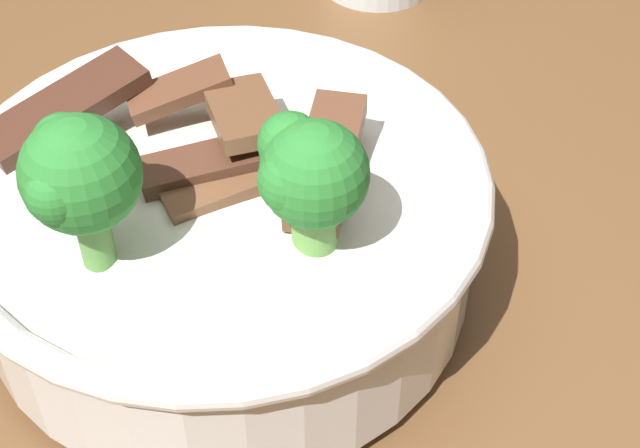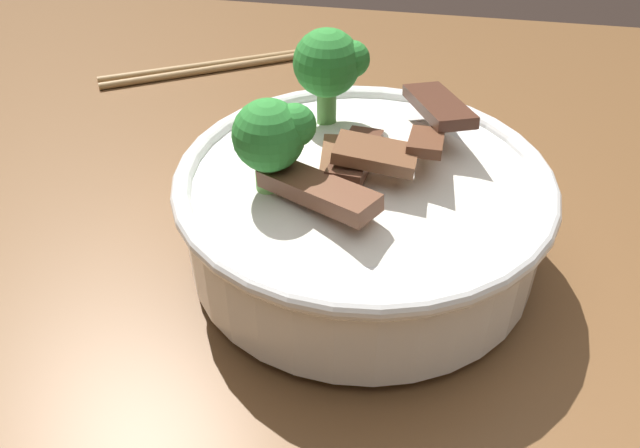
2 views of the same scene
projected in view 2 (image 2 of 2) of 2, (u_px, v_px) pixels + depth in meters
dining_table at (439, 378)px, 0.49m from camera, size 1.30×0.91×0.77m
rice_bowl at (360, 203)px, 0.40m from camera, size 0.23×0.23×0.13m
chopsticks_pair at (218, 66)px, 0.66m from camera, size 0.21×0.13×0.01m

